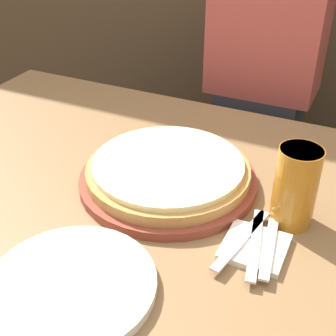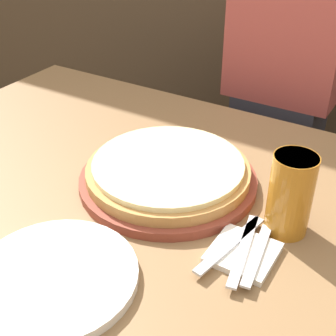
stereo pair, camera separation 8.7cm
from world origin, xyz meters
name	(u,v)px [view 2 (the right image)]	position (x,y,z in m)	size (l,w,h in m)	color
dining_table	(180,327)	(0.00, 0.00, 0.36)	(1.56, 0.95, 0.72)	olive
pizza_on_board	(168,173)	(-0.07, 0.06, 0.75)	(0.38, 0.38, 0.06)	brown
beer_glass	(291,191)	(0.19, 0.04, 0.81)	(0.08, 0.08, 0.16)	#B7701E
dinner_plate	(55,277)	(-0.08, -0.28, 0.73)	(0.28, 0.28, 0.02)	white
napkin_stack	(243,253)	(0.16, -0.06, 0.73)	(0.11, 0.11, 0.01)	white
fork	(230,244)	(0.13, -0.06, 0.74)	(0.05, 0.19, 0.00)	silver
dinner_knife	(244,249)	(0.16, -0.06, 0.74)	(0.06, 0.19, 0.00)	silver
spoon	(257,255)	(0.18, -0.06, 0.74)	(0.04, 0.16, 0.00)	silver
diner_person	(279,113)	(-0.04, 0.69, 0.64)	(0.33, 0.20, 1.29)	#33333D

